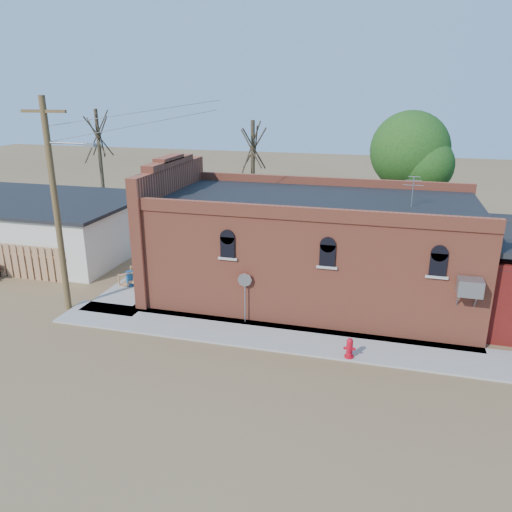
% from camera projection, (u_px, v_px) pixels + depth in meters
% --- Properties ---
extents(ground, '(120.00, 120.00, 0.00)m').
position_uv_depth(ground, '(238.00, 344.00, 18.94)').
color(ground, brown).
rests_on(ground, ground).
extents(sidewalk_south, '(19.00, 2.20, 0.08)m').
position_uv_depth(sidewalk_south, '(282.00, 338.00, 19.38)').
color(sidewalk_south, '#9E9991').
rests_on(sidewalk_south, ground).
extents(sidewalk_west, '(2.60, 10.00, 0.08)m').
position_uv_depth(sidewalk_west, '(156.00, 275.00, 25.98)').
color(sidewalk_west, '#9E9991').
rests_on(sidewalk_west, ground).
extents(brick_bar, '(16.40, 7.97, 6.30)m').
position_uv_depth(brick_bar, '(307.00, 247.00, 22.82)').
color(brick_bar, '#B35136').
rests_on(brick_bar, ground).
extents(wood_fence, '(5.20, 0.10, 1.80)m').
position_uv_depth(wood_fence, '(19.00, 262.00, 25.30)').
color(wood_fence, '#A26C49').
rests_on(wood_fence, ground).
extents(utility_pole, '(3.12, 0.26, 9.00)m').
position_uv_depth(utility_pole, '(56.00, 203.00, 20.54)').
color(utility_pole, brown).
rests_on(utility_pole, ground).
extents(tree_bare_near, '(2.80, 2.80, 7.65)m').
position_uv_depth(tree_bare_near, '(253.00, 147.00, 29.69)').
color(tree_bare_near, '#423526').
rests_on(tree_bare_near, ground).
extents(tree_bare_far, '(2.80, 2.80, 8.16)m').
position_uv_depth(tree_bare_far, '(98.00, 134.00, 33.20)').
color(tree_bare_far, '#423526').
rests_on(tree_bare_far, ground).
extents(tree_leafy, '(4.40, 4.40, 8.15)m').
position_uv_depth(tree_leafy, '(410.00, 151.00, 27.93)').
color(tree_leafy, '#423526').
rests_on(tree_leafy, ground).
extents(fire_hydrant, '(0.44, 0.43, 0.75)m').
position_uv_depth(fire_hydrant, '(349.00, 348.00, 17.77)').
color(fire_hydrant, red).
rests_on(fire_hydrant, sidewalk_south).
extents(stop_sign, '(0.58, 0.17, 2.15)m').
position_uv_depth(stop_sign, '(245.00, 285.00, 20.10)').
color(stop_sign, gray).
rests_on(stop_sign, sidewalk_south).
extents(trash_barrel, '(0.47, 0.47, 0.71)m').
position_uv_depth(trash_barrel, '(131.00, 278.00, 24.35)').
color(trash_barrel, navy).
rests_on(trash_barrel, sidewalk_west).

